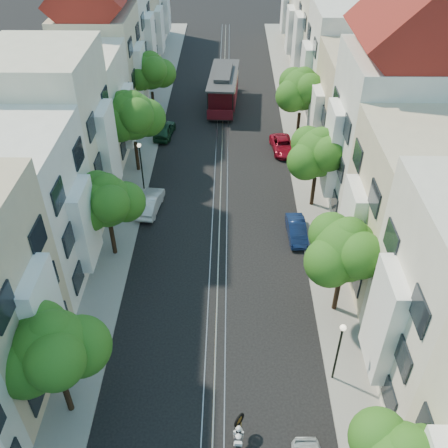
{
  "coord_description": "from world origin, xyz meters",
  "views": [
    {
      "loc": [
        0.7,
        -12.1,
        22.96
      ],
      "look_at": [
        0.37,
        14.62,
        2.2
      ],
      "focal_mm": 40.0,
      "sensor_mm": 36.0,
      "label": 1
    }
  ],
  "objects_px": {
    "tree_e_b": "(346,251)",
    "parked_car_w_far": "(164,130)",
    "tree_w_c": "(133,117)",
    "tree_e_c": "(319,154)",
    "lamp_west": "(141,160)",
    "parked_car_e_mid": "(297,230)",
    "tree_e_d": "(302,90)",
    "tree_w_b": "(107,202)",
    "lamp_east": "(339,345)",
    "parked_car_w_mid": "(150,202)",
    "tree_w_d": "(151,72)",
    "cable_car": "(223,87)",
    "sportbike_rider": "(238,437)",
    "tree_w_a": "(53,351)",
    "parked_car_e_far": "(283,145)"
  },
  "relations": [
    {
      "from": "tree_e_b",
      "to": "parked_car_w_far",
      "type": "relative_size",
      "value": 1.66
    },
    {
      "from": "tree_w_c",
      "to": "tree_e_c",
      "type": "bearing_deg",
      "value": -19.15
    },
    {
      "from": "lamp_west",
      "to": "parked_car_e_mid",
      "type": "height_order",
      "value": "lamp_west"
    },
    {
      "from": "tree_e_d",
      "to": "tree_w_c",
      "type": "distance_m",
      "value": 15.6
    },
    {
      "from": "tree_w_b",
      "to": "lamp_east",
      "type": "height_order",
      "value": "tree_w_b"
    },
    {
      "from": "tree_e_d",
      "to": "parked_car_w_mid",
      "type": "height_order",
      "value": "tree_e_d"
    },
    {
      "from": "tree_e_c",
      "to": "tree_w_d",
      "type": "relative_size",
      "value": 1.0
    },
    {
      "from": "tree_e_b",
      "to": "tree_e_d",
      "type": "relative_size",
      "value": 0.98
    },
    {
      "from": "tree_e_b",
      "to": "tree_e_c",
      "type": "distance_m",
      "value": 11.0
    },
    {
      "from": "tree_e_d",
      "to": "tree_w_c",
      "type": "xyz_separation_m",
      "value": [
        -14.4,
        -6.0,
        0.2
      ]
    },
    {
      "from": "tree_e_b",
      "to": "tree_e_c",
      "type": "bearing_deg",
      "value": 90.0
    },
    {
      "from": "tree_e_b",
      "to": "tree_w_b",
      "type": "relative_size",
      "value": 1.07
    },
    {
      "from": "tree_w_d",
      "to": "cable_car",
      "type": "relative_size",
      "value": 0.7
    },
    {
      "from": "sportbike_rider",
      "to": "parked_car_w_mid",
      "type": "relative_size",
      "value": 0.48
    },
    {
      "from": "tree_w_c",
      "to": "parked_car_e_mid",
      "type": "distance_m",
      "value": 16.18
    },
    {
      "from": "lamp_west",
      "to": "cable_car",
      "type": "bearing_deg",
      "value": 68.99
    },
    {
      "from": "tree_e_b",
      "to": "tree_w_d",
      "type": "relative_size",
      "value": 1.03
    },
    {
      "from": "tree_e_c",
      "to": "tree_w_a",
      "type": "distance_m",
      "value": 23.05
    },
    {
      "from": "tree_w_a",
      "to": "lamp_west",
      "type": "relative_size",
      "value": 1.61
    },
    {
      "from": "tree_e_d",
      "to": "lamp_west",
      "type": "bearing_deg",
      "value": -146.5
    },
    {
      "from": "tree_w_c",
      "to": "parked_car_w_far",
      "type": "height_order",
      "value": "tree_w_c"
    },
    {
      "from": "tree_w_c",
      "to": "parked_car_w_mid",
      "type": "height_order",
      "value": "tree_w_c"
    },
    {
      "from": "tree_w_a",
      "to": "parked_car_e_mid",
      "type": "distance_m",
      "value": 19.44
    },
    {
      "from": "tree_w_c",
      "to": "tree_e_b",
      "type": "bearing_deg",
      "value": -48.01
    },
    {
      "from": "tree_e_b",
      "to": "tree_w_d",
      "type": "bearing_deg",
      "value": 118.07
    },
    {
      "from": "parked_car_e_far",
      "to": "parked_car_w_far",
      "type": "bearing_deg",
      "value": 159.35
    },
    {
      "from": "tree_e_b",
      "to": "lamp_east",
      "type": "distance_m",
      "value": 5.41
    },
    {
      "from": "tree_w_c",
      "to": "parked_car_w_far",
      "type": "xyz_separation_m",
      "value": [
        1.54,
        6.38,
        -4.38
      ]
    },
    {
      "from": "lamp_west",
      "to": "parked_car_e_mid",
      "type": "distance_m",
      "value": 13.49
    },
    {
      "from": "cable_car",
      "to": "parked_car_w_far",
      "type": "relative_size",
      "value": 2.29
    },
    {
      "from": "tree_w_b",
      "to": "sportbike_rider",
      "type": "height_order",
      "value": "tree_w_b"
    },
    {
      "from": "lamp_west",
      "to": "tree_w_b",
      "type": "bearing_deg",
      "value": -95.97
    },
    {
      "from": "sportbike_rider",
      "to": "parked_car_w_far",
      "type": "bearing_deg",
      "value": 105.41
    },
    {
      "from": "tree_w_d",
      "to": "parked_car_w_far",
      "type": "distance_m",
      "value": 6.25
    },
    {
      "from": "tree_e_b",
      "to": "tree_e_d",
      "type": "distance_m",
      "value": 22.0
    },
    {
      "from": "tree_w_d",
      "to": "lamp_west",
      "type": "distance_m",
      "value": 14.11
    },
    {
      "from": "tree_w_c",
      "to": "cable_car",
      "type": "height_order",
      "value": "tree_w_c"
    },
    {
      "from": "tree_w_a",
      "to": "tree_w_d",
      "type": "relative_size",
      "value": 1.03
    },
    {
      "from": "tree_w_b",
      "to": "parked_car_e_mid",
      "type": "relative_size",
      "value": 1.75
    },
    {
      "from": "parked_car_e_far",
      "to": "tree_w_a",
      "type": "bearing_deg",
      "value": -122.24
    },
    {
      "from": "parked_car_w_mid",
      "to": "tree_w_d",
      "type": "bearing_deg",
      "value": -76.77
    },
    {
      "from": "tree_e_d",
      "to": "parked_car_w_mid",
      "type": "xyz_separation_m",
      "value": [
        -12.68,
        -11.75,
        -4.19
      ]
    },
    {
      "from": "tree_w_b",
      "to": "cable_car",
      "type": "xyz_separation_m",
      "value": [
        7.16,
        24.48,
        -2.33
      ]
    },
    {
      "from": "tree_e_b",
      "to": "parked_car_w_mid",
      "type": "xyz_separation_m",
      "value": [
        -12.68,
        10.25,
        -4.06
      ]
    },
    {
      "from": "sportbike_rider",
      "to": "cable_car",
      "type": "bearing_deg",
      "value": 94.87
    },
    {
      "from": "tree_e_c",
      "to": "parked_car_w_mid",
      "type": "xyz_separation_m",
      "value": [
        -12.68,
        -0.75,
        -3.92
      ]
    },
    {
      "from": "tree_e_b",
      "to": "parked_car_e_far",
      "type": "distance_m",
      "value": 20.09
    },
    {
      "from": "lamp_east",
      "to": "parked_car_w_far",
      "type": "xyz_separation_m",
      "value": [
        -11.9,
        27.35,
        -2.16
      ]
    },
    {
      "from": "tree_w_a",
      "to": "tree_w_c",
      "type": "height_order",
      "value": "tree_w_c"
    },
    {
      "from": "tree_w_d",
      "to": "parked_car_e_far",
      "type": "distance_m",
      "value": 15.28
    }
  ]
}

